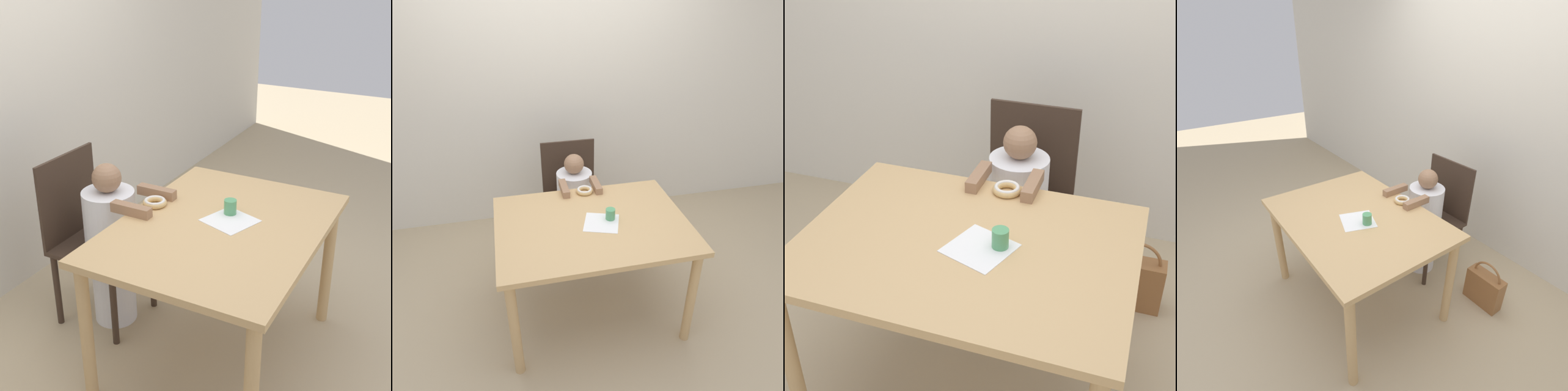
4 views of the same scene
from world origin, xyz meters
The scene contains 8 objects.
ground_plane centered at (0.00, 0.00, 0.00)m, with size 12.00×12.00×0.00m, color tan.
dining_table centered at (0.00, 0.00, 0.67)m, with size 1.22×0.91×0.76m.
chair centered at (0.02, 0.79, 0.50)m, with size 0.45×0.45×0.95m.
child_figure centered at (0.02, 0.66, 0.46)m, with size 0.29×0.47×0.95m.
donut centered at (0.04, 0.39, 0.78)m, with size 0.12×0.12×0.03m.
napkin centered at (0.06, -0.02, 0.77)m, with size 0.27×0.27×0.00m.
handbag centered at (0.61, 0.76, 0.15)m, with size 0.28×0.11×0.39m.
cup centered at (0.12, 0.01, 0.80)m, with size 0.06×0.06×0.08m.
Camera 1 is at (-2.06, -0.95, 1.94)m, focal length 50.00 mm.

